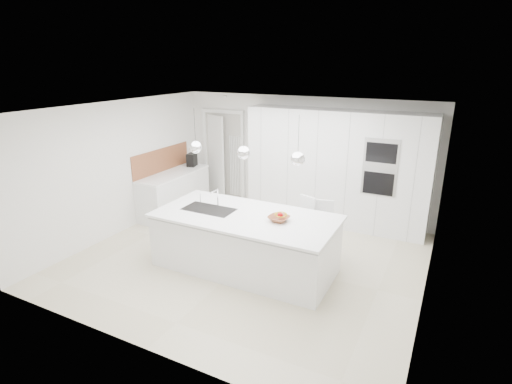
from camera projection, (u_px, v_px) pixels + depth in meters
The scene contains 26 objects.
floor at pixel (248, 259), 6.74m from camera, with size 5.50×5.50×0.00m, color beige.
wall_back at pixel (303, 156), 8.46m from camera, with size 5.50×5.50×0.00m, color white.
wall_left at pixel (119, 168), 7.53m from camera, with size 5.00×5.00×0.00m, color white.
ceiling at pixel (247, 109), 5.96m from camera, with size 5.50×5.50×0.00m, color white.
tall_cabinets at pixel (335, 169), 7.90m from camera, with size 3.60×0.60×2.30m, color white.
oven_stack at pixel (380, 168), 7.18m from camera, with size 0.62×0.04×1.05m, color #A5A5A8, non-canonical shape.
doorway_frame at pixel (224, 157), 9.35m from camera, with size 1.11×0.08×2.13m, color white, non-canonical shape.
hallway_door at pixel (214, 158), 9.42m from camera, with size 0.82×0.04×2.00m, color white.
radiator at pixel (236, 166), 9.26m from camera, with size 0.32×0.04×1.40m, color white, non-canonical shape.
left_base_cabinets at pixel (174, 194), 8.67m from camera, with size 0.60×1.80×0.86m, color white.
left_worktop at pixel (173, 174), 8.53m from camera, with size 0.62×1.82×0.04m, color white.
oak_backsplash at pixel (162, 160), 8.57m from camera, with size 0.02×1.80×0.50m, color #975E3F.
island_base at pixel (244, 244), 6.31m from camera, with size 2.80×1.20×0.86m, color white.
island_worktop at pixel (246, 216), 6.21m from camera, with size 2.84×1.40×0.04m, color white.
island_sink at pixel (209, 214), 6.47m from camera, with size 0.84×0.44×0.18m, color #3F3F42, non-canonical shape.
island_tap at pixel (218, 197), 6.54m from camera, with size 0.02×0.02×0.30m, color white.
pendant_left at pixel (196, 147), 6.21m from camera, with size 0.20×0.20×0.20m, color white.
pendant_mid at pixel (244, 153), 5.85m from camera, with size 0.20×0.20×0.20m, color white.
pendant_right at pixel (298, 159), 5.48m from camera, with size 0.20×0.20×0.20m, color white.
fruit_bowl at pixel (279, 219), 5.96m from camera, with size 0.31×0.31×0.08m, color #975E3F.
espresso_machine at pixel (192, 160), 9.04m from camera, with size 0.17×0.27×0.29m, color black.
bar_stool_left at pixel (304, 227), 6.74m from camera, with size 0.33×0.46×1.01m, color white, non-canonical shape.
bar_stool_right at pixel (321, 230), 6.68m from camera, with size 0.32×0.44×0.97m, color white, non-canonical shape.
apple_a at pixel (280, 215), 6.01m from camera, with size 0.07×0.07×0.07m, color red.
apple_b at pixel (280, 215), 6.01m from camera, with size 0.08×0.08×0.08m, color red.
banana_bunch at pixel (281, 215), 5.93m from camera, with size 0.19×0.19×0.03m, color gold.
Camera 1 is at (2.86, -5.33, 3.19)m, focal length 28.00 mm.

